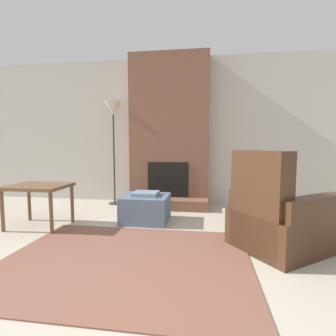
# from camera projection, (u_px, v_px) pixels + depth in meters

# --- Properties ---
(ground_plane) EXTENTS (24.00, 24.00, 0.00)m
(ground_plane) POSITION_uv_depth(u_px,v_px,m) (102.00, 312.00, 1.68)
(ground_plane) COLOR #B2A893
(wall_back) EXTENTS (7.39, 0.06, 2.60)m
(wall_back) POSITION_uv_depth(u_px,v_px,m) (171.00, 131.00, 4.76)
(wall_back) COLOR #BCB7AD
(wall_back) RESTS_ON ground_plane
(fireplace) EXTENTS (1.36, 0.69, 2.60)m
(fireplace) POSITION_uv_depth(u_px,v_px,m) (169.00, 135.00, 4.54)
(fireplace) COLOR brown
(fireplace) RESTS_ON ground_plane
(ottoman) EXTENTS (0.62, 0.57, 0.41)m
(ottoman) POSITION_uv_depth(u_px,v_px,m) (146.00, 208.00, 3.62)
(ottoman) COLOR slate
(ottoman) RESTS_ON ground_plane
(armchair) EXTENTS (1.18, 1.15, 1.01)m
(armchair) POSITION_uv_depth(u_px,v_px,m) (279.00, 221.00, 2.65)
(armchair) COLOR #422819
(armchair) RESTS_ON ground_plane
(side_table) EXTENTS (0.73, 0.57, 0.55)m
(side_table) POSITION_uv_depth(u_px,v_px,m) (38.00, 190.00, 3.36)
(side_table) COLOR brown
(side_table) RESTS_ON ground_plane
(floor_lamp_left) EXTENTS (0.29, 0.29, 1.82)m
(floor_lamp_left) POSITION_uv_depth(u_px,v_px,m) (113.00, 115.00, 4.57)
(floor_lamp_left) COLOR #333333
(floor_lamp_left) RESTS_ON ground_plane
(area_rug) EXTENTS (2.27, 1.78, 0.01)m
(area_rug) POSITION_uv_depth(u_px,v_px,m) (125.00, 260.00, 2.41)
(area_rug) COLOR brown
(area_rug) RESTS_ON ground_plane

